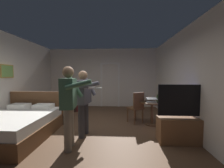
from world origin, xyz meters
TOP-DOWN VIEW (x-y plane):
  - ground_plane at (0.00, 0.00)m, footprint 6.97×6.97m
  - wall_back at (0.00, 3.23)m, footprint 5.39×0.12m
  - wall_right at (2.63, 0.00)m, footprint 0.12×6.58m
  - doorway_frame at (0.37, 3.15)m, footprint 0.93×0.08m
  - bed at (-1.72, -0.30)m, footprint 1.63×1.94m
  - tv_flatscreen at (2.27, -0.40)m, footprint 1.20×0.40m
  - side_table at (1.82, 0.73)m, footprint 0.70×0.70m
  - laptop at (1.79, 0.69)m, footprint 0.32×0.33m
  - bottle_on_table at (1.96, 0.65)m, footprint 0.06×0.06m
  - wooden_chair at (1.36, 0.82)m, footprint 0.58×0.58m
  - person_blue_shirt at (-0.22, -0.77)m, footprint 0.73×0.59m
  - person_striped_shirt at (-0.08, -0.16)m, footprint 0.67×0.70m
  - suitcase_dark at (-1.01, 2.23)m, footprint 0.57×0.37m
  - suitcase_small at (-1.20, 2.22)m, footprint 0.51×0.43m

SIDE VIEW (x-z plane):
  - ground_plane at x=0.00m, z-range 0.00..0.00m
  - suitcase_dark at x=-1.01m, z-range 0.00..0.34m
  - suitcase_small at x=-1.20m, z-range 0.00..0.38m
  - bed at x=-1.72m, z-range -0.21..0.81m
  - tv_flatscreen at x=2.27m, z-range -0.27..1.05m
  - side_table at x=1.82m, z-range 0.13..0.83m
  - wooden_chair at x=1.36m, z-range 0.05..1.04m
  - laptop at x=1.79m, z-range 0.68..0.83m
  - bottle_on_table at x=1.96m, z-range 0.68..0.92m
  - person_striped_shirt at x=-0.08m, z-range 0.13..1.76m
  - person_blue_shirt at x=-0.22m, z-range 0.13..1.83m
  - doorway_frame at x=0.37m, z-range 0.16..2.29m
  - wall_back at x=0.00m, z-range 0.00..2.81m
  - wall_right at x=2.63m, z-range 0.00..2.81m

